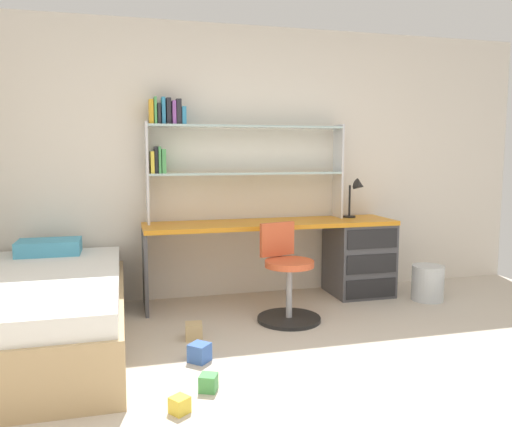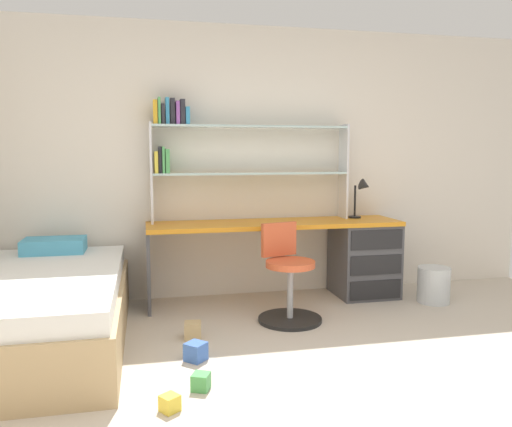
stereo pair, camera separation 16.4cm
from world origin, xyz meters
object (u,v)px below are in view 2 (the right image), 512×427
(bed_platform, at_px, (38,310))
(toy_block_green_2, at_px, (201,382))
(toy_block_blue_0, at_px, (196,352))
(toy_block_natural_3, at_px, (193,330))
(bookshelf_hutch, at_px, (223,148))
(waste_bin, at_px, (434,285))
(toy_block_yellow_1, at_px, (170,403))
(desk_lamp, at_px, (363,192))
(desk, at_px, (340,253))
(swivel_chair, at_px, (288,283))

(bed_platform, height_order, toy_block_green_2, bed_platform)
(toy_block_blue_0, xyz_separation_m, toy_block_green_2, (-0.01, -0.43, -0.01))
(toy_block_natural_3, bearing_deg, bookshelf_hutch, 68.47)
(bookshelf_hutch, relative_size, toy_block_natural_3, 15.05)
(waste_bin, distance_m, toy_block_blue_0, 2.43)
(toy_block_yellow_1, bearing_deg, toy_block_natural_3, 78.09)
(toy_block_blue_0, distance_m, toy_block_natural_3, 0.41)
(waste_bin, bearing_deg, desk_lamp, 139.91)
(bookshelf_hutch, distance_m, toy_block_natural_3, 1.71)
(desk_lamp, xyz_separation_m, toy_block_yellow_1, (-1.95, -1.93, -0.95))
(desk, distance_m, waste_bin, 0.90)
(swivel_chair, bearing_deg, toy_block_green_2, -127.63)
(bed_platform, relative_size, waste_bin, 6.30)
(toy_block_green_2, bearing_deg, bookshelf_hutch, 77.03)
(bed_platform, xyz_separation_m, toy_block_green_2, (1.05, -0.91, -0.22))
(bookshelf_hutch, relative_size, desk_lamp, 4.81)
(desk_lamp, bearing_deg, toy_block_yellow_1, -135.21)
(bed_platform, bearing_deg, desk_lamp, 16.07)
(bed_platform, xyz_separation_m, toy_block_blue_0, (1.06, -0.49, -0.21))
(waste_bin, bearing_deg, bookshelf_hutch, 164.16)
(bed_platform, bearing_deg, desk, 16.10)
(bookshelf_hutch, bearing_deg, bed_platform, -148.55)
(toy_block_natural_3, bearing_deg, desk, 28.98)
(toy_block_green_2, bearing_deg, toy_block_blue_0, 88.29)
(swivel_chair, bearing_deg, desk, 40.15)
(desk, bearing_deg, bookshelf_hutch, 171.78)
(desk_lamp, distance_m, waste_bin, 1.08)
(bookshelf_hutch, xyz_separation_m, toy_block_green_2, (-0.42, -1.81, -1.36))
(desk, relative_size, toy_block_blue_0, 19.32)
(desk_lamp, distance_m, swivel_chair, 1.31)
(desk, xyz_separation_m, swivel_chair, (-0.68, -0.57, -0.11))
(bookshelf_hutch, bearing_deg, toy_block_yellow_1, -106.69)
(desk_lamp, relative_size, toy_block_blue_0, 3.18)
(bookshelf_hutch, distance_m, desk_lamp, 1.41)
(toy_block_green_2, bearing_deg, waste_bin, 29.30)
(desk, bearing_deg, bed_platform, -163.90)
(desk_lamp, relative_size, toy_block_green_2, 3.95)
(toy_block_yellow_1, bearing_deg, bookshelf_hutch, 73.31)
(bookshelf_hutch, height_order, toy_block_yellow_1, bookshelf_hutch)
(desk, distance_m, desk_lamp, 0.63)
(toy_block_green_2, bearing_deg, swivel_chair, 52.37)
(toy_block_yellow_1, bearing_deg, swivel_chair, 51.63)
(waste_bin, xyz_separation_m, toy_block_yellow_1, (-2.47, -1.49, -0.12))
(toy_block_green_2, xyz_separation_m, toy_block_natural_3, (0.03, 0.83, 0.01))
(waste_bin, height_order, toy_block_green_2, waste_bin)
(waste_bin, bearing_deg, bed_platform, -173.71)
(bed_platform, height_order, waste_bin, bed_platform)
(desk_lamp, bearing_deg, bookshelf_hutch, 176.25)
(toy_block_yellow_1, bearing_deg, toy_block_blue_0, 72.44)
(bookshelf_hutch, bearing_deg, waste_bin, -15.84)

